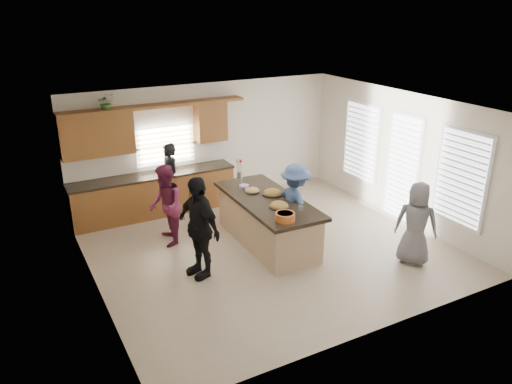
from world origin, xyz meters
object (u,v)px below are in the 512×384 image
woman_right_back (295,204)px  woman_left_back (170,179)px  salad_bowl (285,216)px  woman_left_mid (166,206)px  woman_left_front (198,227)px  woman_right_front (416,223)px  island (267,222)px

woman_right_back → woman_left_back: bearing=27.6°
salad_bowl → woman_left_mid: size_ratio=0.22×
woman_left_back → woman_left_front: woman_left_front is taller
woman_right_front → island: bearing=6.0°
woman_right_back → woman_left_mid: bearing=57.8°
woman_left_front → woman_right_front: 3.90m
island → woman_left_front: woman_left_front is taller
island → woman_right_back: (0.49, -0.24, 0.36)m
woman_left_back → woman_right_front: 5.34m
woman_left_front → woman_left_back: bearing=156.6°
woman_right_front → woman_left_mid: bearing=13.3°
woman_right_front → woman_left_front: bearing=29.1°
salad_bowl → woman_left_mid: bearing=127.7°
woman_left_front → woman_right_front: (3.62, -1.44, -0.14)m
woman_left_front → salad_bowl: bearing=55.2°
island → woman_right_front: 2.80m
woman_left_front → woman_right_front: woman_left_front is taller
woman_left_back → woman_left_mid: woman_left_back is taller
island → salad_bowl: (-0.25, -1.05, 0.58)m
island → woman_left_back: size_ratio=1.68×
woman_left_back → woman_left_mid: 1.56m
island → woman_left_mid: bearing=154.3°
salad_bowl → woman_right_back: size_ratio=0.21×
salad_bowl → woman_right_back: woman_right_back is taller
island → salad_bowl: bearing=-101.6°
salad_bowl → woman_right_front: 2.41m
woman_left_back → woman_right_back: size_ratio=1.00×
woman_left_mid → salad_bowl: bearing=49.5°
woman_left_front → woman_right_back: woman_left_front is taller
woman_left_front → woman_right_front: size_ratio=1.17×
woman_left_mid → woman_right_back: size_ratio=0.99×
woman_left_mid → island: bearing=74.5°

